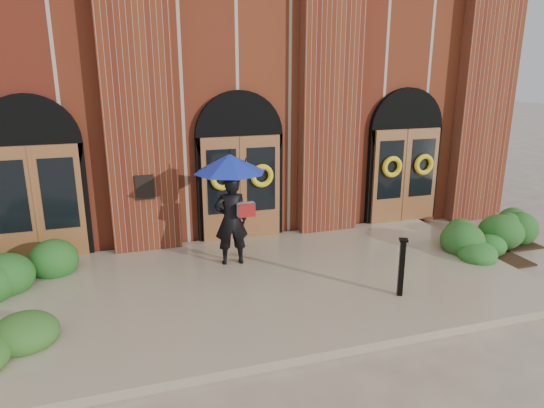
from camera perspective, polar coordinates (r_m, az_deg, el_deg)
name	(u,v)px	position (r m, az deg, el deg)	size (l,w,h in m)	color
ground	(277,289)	(9.66, 0.55, -10.00)	(90.00, 90.00, 0.00)	tan
landing	(274,283)	(9.76, 0.27, -9.24)	(10.00, 5.30, 0.15)	gray
church_building	(197,88)	(17.27, -8.84, 13.35)	(16.20, 12.53, 7.00)	#622915
man_with_umbrella	(230,188)	(10.00, -4.91, 1.88)	(1.60, 1.60, 2.37)	black
metal_post	(402,266)	(9.17, 15.00, -7.06)	(0.19, 0.19, 1.10)	black
hedge_wall_right	(470,231)	(12.65, 22.29, -2.99)	(2.97, 1.19, 0.76)	#21501C
hedge_front_right	(491,250)	(12.05, 24.34, -4.90)	(1.30, 1.12, 0.46)	#23581F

